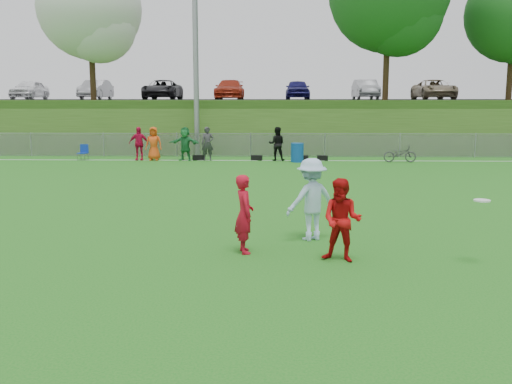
{
  "coord_description": "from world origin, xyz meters",
  "views": [
    {
      "loc": [
        1.18,
        -10.72,
        2.98
      ],
      "look_at": [
        0.86,
        0.5,
        1.18
      ],
      "focal_mm": 40.0,
      "sensor_mm": 36.0,
      "label": 1
    }
  ],
  "objects_px": {
    "player_red_left": "(244,214)",
    "frisbee": "(482,200)",
    "bicycle": "(400,154)",
    "player_red_center": "(342,220)",
    "recycling_bin": "(297,153)",
    "player_blue": "(311,199)"
  },
  "relations": [
    {
      "from": "player_blue",
      "to": "bicycle",
      "type": "distance_m",
      "value": 16.94
    },
    {
      "from": "player_red_left",
      "to": "frisbee",
      "type": "xyz_separation_m",
      "value": [
        4.35,
        -0.72,
        0.42
      ]
    },
    {
      "from": "player_red_left",
      "to": "recycling_bin",
      "type": "height_order",
      "value": "player_red_left"
    },
    {
      "from": "frisbee",
      "to": "player_red_center",
      "type": "bearing_deg",
      "value": 176.52
    },
    {
      "from": "player_red_center",
      "to": "player_blue",
      "type": "bearing_deg",
      "value": 127.07
    },
    {
      "from": "frisbee",
      "to": "bicycle",
      "type": "height_order",
      "value": "frisbee"
    },
    {
      "from": "player_red_left",
      "to": "recycling_bin",
      "type": "bearing_deg",
      "value": -20.23
    },
    {
      "from": "recycling_bin",
      "to": "bicycle",
      "type": "distance_m",
      "value": 5.05
    },
    {
      "from": "bicycle",
      "to": "player_red_left",
      "type": "bearing_deg",
      "value": 159.7
    },
    {
      "from": "player_red_center",
      "to": "frisbee",
      "type": "bearing_deg",
      "value": 18.13
    },
    {
      "from": "player_red_center",
      "to": "recycling_bin",
      "type": "height_order",
      "value": "player_red_center"
    },
    {
      "from": "player_red_left",
      "to": "bicycle",
      "type": "height_order",
      "value": "player_red_left"
    },
    {
      "from": "player_red_left",
      "to": "player_red_center",
      "type": "relative_size",
      "value": 0.99
    },
    {
      "from": "player_red_center",
      "to": "frisbee",
      "type": "distance_m",
      "value": 2.54
    },
    {
      "from": "player_red_left",
      "to": "player_blue",
      "type": "bearing_deg",
      "value": -65.96
    },
    {
      "from": "player_red_left",
      "to": "bicycle",
      "type": "xyz_separation_m",
      "value": [
        6.82,
        17.14,
        -0.36
      ]
    },
    {
      "from": "player_red_left",
      "to": "player_blue",
      "type": "xyz_separation_m",
      "value": [
        1.39,
        1.1,
        0.11
      ]
    },
    {
      "from": "bicycle",
      "to": "player_blue",
      "type": "bearing_deg",
      "value": 162.7
    },
    {
      "from": "player_blue",
      "to": "frisbee",
      "type": "relative_size",
      "value": 6.02
    },
    {
      "from": "frisbee",
      "to": "recycling_bin",
      "type": "relative_size",
      "value": 0.32
    },
    {
      "from": "player_red_center",
      "to": "recycling_bin",
      "type": "bearing_deg",
      "value": 111.86
    },
    {
      "from": "player_blue",
      "to": "player_red_left",
      "type": "bearing_deg",
      "value": 11.13
    }
  ]
}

